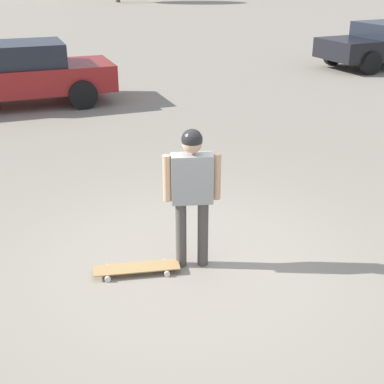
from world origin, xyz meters
name	(u,v)px	position (x,y,z in m)	size (l,w,h in m)	color
ground_plane	(192,264)	(0.00, 0.00, 0.00)	(220.00, 220.00, 0.00)	gray
person	(192,184)	(0.00, 0.00, 1.02)	(0.53, 0.43, 1.64)	#4C4742
skateboard	(137,268)	(0.44, 0.48, 0.07)	(0.89, 0.81, 0.08)	tan
car_parked_near	(17,74)	(7.44, -4.23, 0.78)	(4.21, 4.67, 1.50)	maroon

